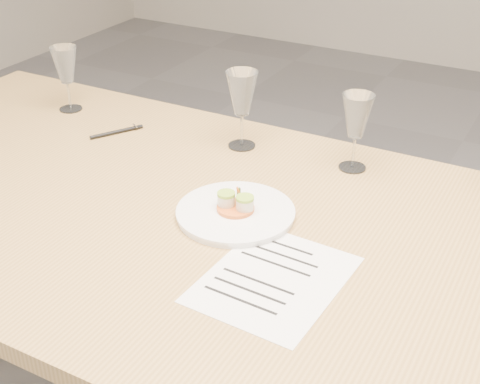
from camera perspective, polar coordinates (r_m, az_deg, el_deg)
The scene contains 7 objects.
dining_table at distance 1.42m, azimuth 2.51°, elevation -5.96°, with size 2.40×1.00×0.75m.
dinner_plate at distance 1.43m, azimuth -0.37°, elevation -1.69°, with size 0.26×0.26×0.07m.
recipe_sheet at distance 1.26m, azimuth 2.89°, elevation -7.44°, with size 0.25×0.31×0.00m.
ballpoint_pen at distance 1.85m, azimuth -10.47°, elevation 5.07°, with size 0.09×0.13×0.01m.
wine_glass_0 at distance 1.99m, azimuth -14.69°, elevation 10.33°, with size 0.08×0.08×0.19m.
wine_glass_1 at distance 1.69m, azimuth 0.16°, elevation 8.29°, with size 0.08×0.08×0.20m.
wine_glass_2 at distance 1.60m, azimuth 9.94°, elevation 6.26°, with size 0.08×0.08×0.19m.
Camera 1 is at (0.50, -1.04, 1.51)m, focal length 50.00 mm.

